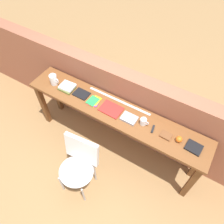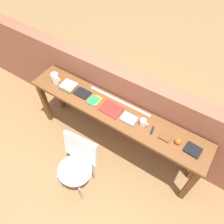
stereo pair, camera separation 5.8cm
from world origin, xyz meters
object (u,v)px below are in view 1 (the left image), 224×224
(book_open_centre, at_px, (111,109))
(mug, at_px, (144,122))
(magazine_cycling, at_px, (81,94))
(pitcher_white, at_px, (54,80))
(multitool_folded, at_px, (153,129))
(chair_white_moulded, at_px, (78,164))
(pamphlet_pile_colourful, at_px, (94,101))
(leather_journal_brown, at_px, (166,135))
(book_stack_leftmost, at_px, (67,87))
(book_repair_rightmost, at_px, (194,147))
(sports_ball_small, at_px, (179,139))

(book_open_centre, xyz_separation_m, mug, (0.44, 0.01, 0.04))
(magazine_cycling, distance_m, book_open_centre, 0.47)
(pitcher_white, height_order, mug, pitcher_white)
(magazine_cycling, xyz_separation_m, multitool_folded, (1.05, -0.02, -0.00))
(chair_white_moulded, xyz_separation_m, book_open_centre, (0.05, 0.70, 0.36))
(pamphlet_pile_colourful, relative_size, leather_journal_brown, 1.42)
(pitcher_white, distance_m, leather_journal_brown, 1.66)
(book_stack_leftmost, height_order, magazine_cycling, book_stack_leftmost)
(book_stack_leftmost, distance_m, book_open_centre, 0.70)
(leather_journal_brown, bearing_deg, chair_white_moulded, -136.52)
(pamphlet_pile_colourful, height_order, multitool_folded, multitool_folded)
(book_stack_leftmost, relative_size, mug, 1.88)
(book_repair_rightmost, bearing_deg, mug, -176.10)
(book_open_centre, bearing_deg, leather_journal_brown, 1.34)
(pitcher_white, height_order, pamphlet_pile_colourful, pitcher_white)
(pitcher_white, height_order, book_open_centre, pitcher_white)
(mug, bearing_deg, leather_journal_brown, -3.52)
(pitcher_white, height_order, leather_journal_brown, pitcher_white)
(pitcher_white, bearing_deg, book_repair_rightmost, 0.67)
(chair_white_moulded, xyz_separation_m, leather_journal_brown, (0.79, 0.70, 0.37))
(magazine_cycling, relative_size, leather_journal_brown, 1.60)
(pitcher_white, height_order, sports_ball_small, pitcher_white)
(pitcher_white, height_order, multitool_folded, pitcher_white)
(chair_white_moulded, bearing_deg, mug, 55.65)
(chair_white_moulded, bearing_deg, multitool_folded, 48.40)
(book_repair_rightmost, bearing_deg, book_open_centre, -175.29)
(book_open_centre, bearing_deg, sports_ball_small, 2.22)
(multitool_folded, xyz_separation_m, leather_journal_brown, (0.17, -0.00, 0.00))
(book_stack_leftmost, xyz_separation_m, pamphlet_pile_colourful, (0.44, -0.00, -0.02))
(leather_journal_brown, height_order, book_repair_rightmost, same)
(book_stack_leftmost, distance_m, mug, 1.14)
(leather_journal_brown, height_order, sports_ball_small, sports_ball_small)
(pitcher_white, xyz_separation_m, mug, (1.36, 0.03, -0.03))
(multitool_folded, bearing_deg, book_repair_rightmost, 1.20)
(pitcher_white, distance_m, multitool_folded, 1.49)
(pitcher_white, distance_m, book_stack_leftmost, 0.22)
(mug, bearing_deg, chair_white_moulded, -124.35)
(pamphlet_pile_colourful, bearing_deg, leather_journal_brown, -0.26)
(book_open_centre, relative_size, mug, 2.53)
(magazine_cycling, bearing_deg, pamphlet_pile_colourful, -4.20)
(multitool_folded, bearing_deg, pitcher_white, -179.51)
(chair_white_moulded, xyz_separation_m, sports_ball_small, (0.94, 0.71, 0.39))
(book_stack_leftmost, distance_m, book_repair_rightmost, 1.77)
(pamphlet_pile_colourful, bearing_deg, mug, 1.13)
(mug, distance_m, sports_ball_small, 0.45)
(magazine_cycling, relative_size, book_repair_rightmost, 1.19)
(book_open_centre, relative_size, multitool_folded, 2.53)
(sports_ball_small, bearing_deg, multitool_folded, -178.59)
(sports_ball_small, bearing_deg, book_repair_rightmost, 0.82)
(book_repair_rightmost, bearing_deg, book_stack_leftmost, -175.52)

